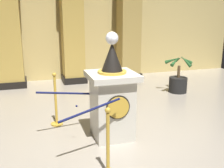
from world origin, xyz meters
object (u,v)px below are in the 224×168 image
object	(u,v)px
stanchion_near	(56,107)
stanchion_far	(108,152)
potted_palm_right	(178,81)
pedestal_clock	(112,98)

from	to	relation	value
stanchion_near	stanchion_far	world-z (taller)	stanchion_near
stanchion_far	potted_palm_right	distance (m)	4.49
pedestal_clock	stanchion_near	distance (m)	1.28
stanchion_far	potted_palm_right	bearing A→B (deg)	47.55
stanchion_near	stanchion_far	size ratio (longest dim) A/B	1.09
stanchion_far	potted_palm_right	size ratio (longest dim) A/B	0.91
pedestal_clock	stanchion_far	xyz separation A→B (m)	(-0.41, -1.13, -0.39)
pedestal_clock	stanchion_near	bearing A→B (deg)	137.02
stanchion_far	potted_palm_right	xyz separation A→B (m)	(3.03, 3.32, -0.02)
potted_palm_right	pedestal_clock	bearing A→B (deg)	-140.22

